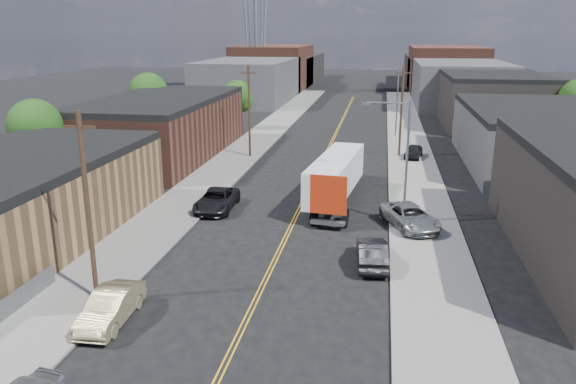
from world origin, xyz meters
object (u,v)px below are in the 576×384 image
(car_left_b, at_px, (110,307))
(car_ahead_truck, at_px, (343,161))
(car_left_c, at_px, (217,200))
(car_right_lot_a, at_px, (410,217))
(semi_truck, at_px, (337,173))
(car_right_lot_c, at_px, (413,151))
(car_right_oncoming, at_px, (372,253))

(car_left_b, bearing_deg, car_ahead_truck, 73.97)
(car_left_c, relative_size, car_right_lot_a, 1.01)
(semi_truck, height_order, car_ahead_truck, semi_truck)
(car_left_c, bearing_deg, semi_truck, 24.12)
(semi_truck, relative_size, car_left_b, 3.17)
(car_left_b, bearing_deg, car_right_lot_c, 65.94)
(car_left_b, bearing_deg, car_right_lot_a, 45.43)
(car_right_lot_a, distance_m, car_ahead_truck, 19.10)
(car_right_lot_c, xyz_separation_m, car_ahead_truck, (-7.35, -4.95, -0.21))
(car_left_b, distance_m, car_right_lot_a, 21.72)
(car_left_c, distance_m, car_right_oncoming, 15.21)
(car_left_c, xyz_separation_m, car_ahead_truck, (8.76, 16.04, -0.16))
(car_left_c, bearing_deg, car_right_lot_c, 51.13)
(car_left_b, height_order, car_right_oncoming, car_left_b)
(car_right_lot_c, distance_m, car_ahead_truck, 8.87)
(car_right_lot_c, bearing_deg, car_right_oncoming, -86.26)
(car_left_c, distance_m, car_right_lot_a, 14.95)
(semi_truck, height_order, car_left_b, semi_truck)
(semi_truck, distance_m, car_ahead_truck, 11.83)
(car_right_lot_c, bearing_deg, car_left_c, -116.51)
(car_right_oncoming, relative_size, car_ahead_truck, 1.05)
(car_left_b, xyz_separation_m, car_right_lot_c, (16.11, 38.95, 0.05))
(car_right_oncoming, relative_size, car_right_lot_a, 0.85)
(car_right_lot_a, bearing_deg, car_ahead_truck, 85.08)
(car_left_c, height_order, car_right_oncoming, car_left_c)
(semi_truck, height_order, car_left_c, semi_truck)
(car_ahead_truck, bearing_deg, car_right_oncoming, -75.34)
(car_right_lot_c, bearing_deg, car_left_b, -101.47)
(car_left_b, xyz_separation_m, car_ahead_truck, (8.76, 34.00, -0.16))
(car_left_c, height_order, car_right_lot_c, car_left_c)
(car_right_oncoming, bearing_deg, car_left_b, 31.26)
(semi_truck, bearing_deg, car_right_oncoming, -69.79)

